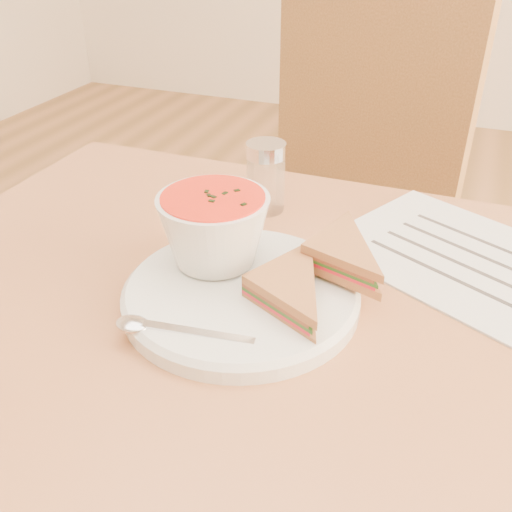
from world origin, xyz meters
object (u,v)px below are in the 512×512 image
at_px(soup_bowl, 214,233).
at_px(chair_far, 308,249).
at_px(condiment_shaker, 266,177).
at_px(plate, 241,295).

bearing_deg(soup_bowl, chair_far, 92.71).
relative_size(soup_bowl, condiment_shaker, 1.26).
bearing_deg(soup_bowl, condiment_shaker, 91.94).
bearing_deg(condiment_shaker, soup_bowl, -88.06).
xyz_separation_m(chair_far, plate, (0.07, -0.53, 0.26)).
relative_size(chair_far, condiment_shaker, 10.06).
xyz_separation_m(chair_far, soup_bowl, (0.02, -0.49, 0.31)).
distance_m(chair_far, soup_bowl, 0.58).
relative_size(plate, condiment_shaker, 2.61).
height_order(plate, soup_bowl, soup_bowl).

